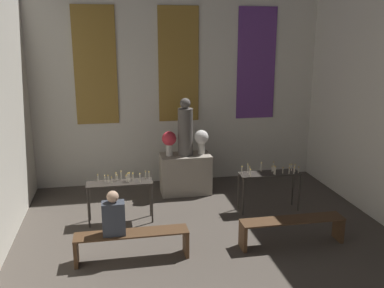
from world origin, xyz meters
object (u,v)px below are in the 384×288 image
at_px(candle_rack_left, 120,188).
at_px(person_seated, 114,216).
at_px(flower_vase_left, 169,140).
at_px(candle_rack_right, 270,178).
at_px(pew_back_left, 132,240).
at_px(pew_back_right, 292,226).
at_px(flower_vase_right, 201,139).
at_px(altar, 186,174).
at_px(statue, 185,129).

xyz_separation_m(candle_rack_left, person_seated, (-0.14, -1.52, 0.09)).
xyz_separation_m(flower_vase_left, candle_rack_left, (-1.15, -1.33, -0.57)).
bearing_deg(candle_rack_right, pew_back_left, -152.53).
distance_m(candle_rack_left, pew_back_right, 3.30).
relative_size(flower_vase_right, person_seated, 0.77).
height_order(altar, flower_vase_left, flower_vase_left).
bearing_deg(person_seated, altar, 59.77).
xyz_separation_m(candle_rack_left, pew_back_right, (2.91, -1.52, -0.36)).
distance_m(altar, candle_rack_left, 2.03).
height_order(statue, candle_rack_left, statue).
bearing_deg(candle_rack_left, candle_rack_right, -0.10).
bearing_deg(candle_rack_right, statue, 138.94).
bearing_deg(altar, person_seated, -120.23).
bearing_deg(flower_vase_right, statue, 180.00).
height_order(pew_back_left, person_seated, person_seated).
xyz_separation_m(altar, pew_back_right, (1.39, -2.85, -0.12)).
distance_m(statue, pew_back_left, 3.38).
relative_size(altar, flower_vase_left, 2.03).
distance_m(statue, pew_back_right, 3.38).
xyz_separation_m(candle_rack_left, candle_rack_right, (3.05, -0.01, 0.00)).
distance_m(flower_vase_right, candle_rack_left, 2.38).
bearing_deg(pew_back_left, pew_back_right, 0.00).
xyz_separation_m(flower_vase_right, candle_rack_right, (1.16, -1.33, -0.57)).
relative_size(altar, statue, 0.87).
bearing_deg(person_seated, flower_vase_right, 54.52).
distance_m(candle_rack_left, person_seated, 1.53).
bearing_deg(flower_vase_left, altar, 0.00).
relative_size(statue, pew_back_right, 0.71).
bearing_deg(candle_rack_left, altar, 41.17).
distance_m(flower_vase_left, person_seated, 3.17).
relative_size(candle_rack_left, pew_back_right, 0.69).
distance_m(pew_back_left, person_seated, 0.53).
height_order(candle_rack_right, pew_back_right, candle_rack_right).
distance_m(altar, statue, 1.06).
bearing_deg(candle_rack_left, pew_back_left, -85.02).
height_order(statue, flower_vase_right, statue).
xyz_separation_m(altar, candle_rack_right, (1.53, -1.33, 0.25)).
distance_m(statue, candle_rack_left, 2.18).
relative_size(altar, candle_rack_left, 0.90).
relative_size(flower_vase_right, pew_back_right, 0.31).
relative_size(statue, pew_back_left, 0.71).
bearing_deg(candle_rack_right, person_seated, -154.59).
distance_m(flower_vase_left, candle_rack_left, 1.85).
distance_m(flower_vase_left, candle_rack_right, 2.39).
bearing_deg(candle_rack_left, person_seated, -95.34).
relative_size(flower_vase_left, flower_vase_right, 1.00).
distance_m(flower_vase_right, person_seated, 3.53).
bearing_deg(person_seated, candle_rack_left, 84.66).
bearing_deg(person_seated, pew_back_left, 0.00).
bearing_deg(pew_back_right, altar, 115.93).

